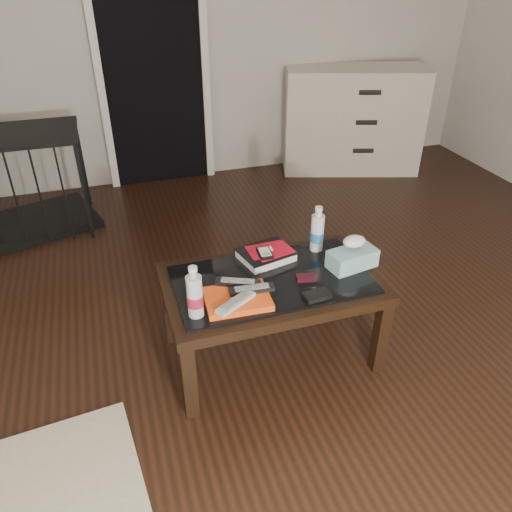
{
  "coord_description": "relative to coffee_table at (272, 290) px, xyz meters",
  "views": [
    {
      "loc": [
        -0.88,
        -1.74,
        1.78
      ],
      "look_at": [
        -0.28,
        0.13,
        0.55
      ],
      "focal_mm": 35.0,
      "sensor_mm": 36.0,
      "label": 1
    }
  ],
  "objects": [
    {
      "name": "flip_phone",
      "position": [
        0.15,
        -0.06,
        0.08
      ],
      "size": [
        0.1,
        0.06,
        0.02
      ],
      "primitive_type": "cube",
      "rotation": [
        0.0,
        0.0,
        -0.18
      ],
      "color": "black",
      "rests_on": "coffee_table"
    },
    {
      "name": "wallet",
      "position": [
        0.14,
        -0.2,
        0.07
      ],
      "size": [
        0.13,
        0.08,
        0.02
      ],
      "primitive_type": "cube",
      "rotation": [
        0.0,
        0.0,
        0.1
      ],
      "color": "black",
      "rests_on": "coffee_table"
    },
    {
      "name": "ipod",
      "position": [
        0.01,
        0.13,
        0.12
      ],
      "size": [
        0.07,
        0.11,
        0.02
      ],
      "primitive_type": "cube",
      "rotation": [
        0.0,
        0.0,
        -0.07
      ],
      "color": "black",
      "rests_on": "dvd_mailers"
    },
    {
      "name": "remote_silver",
      "position": [
        -0.22,
        -0.18,
        0.11
      ],
      "size": [
        0.2,
        0.15,
        0.02
      ],
      "primitive_type": "cube",
      "rotation": [
        0.0,
        0.0,
        0.56
      ],
      "color": "#B8B8BD",
      "rests_on": "magazines"
    },
    {
      "name": "water_bottle_right",
      "position": [
        0.3,
        0.18,
        0.18
      ],
      "size": [
        0.07,
        0.07,
        0.24
      ],
      "primitive_type": "cylinder",
      "rotation": [
        0.0,
        0.0,
        0.06
      ],
      "color": "silver",
      "rests_on": "coffee_table"
    },
    {
      "name": "dvd_mailers",
      "position": [
        0.04,
        0.18,
        0.11
      ],
      "size": [
        0.2,
        0.14,
        0.01
      ],
      "primitive_type": "cube",
      "rotation": [
        0.0,
        0.0,
        0.04
      ],
      "color": "#B60C1F",
      "rests_on": "textbook"
    },
    {
      "name": "tissue_box",
      "position": [
        0.4,
        -0.02,
        0.11
      ],
      "size": [
        0.25,
        0.16,
        0.09
      ],
      "primitive_type": "cube",
      "rotation": [
        0.0,
        0.0,
        0.18
      ],
      "color": "teal",
      "rests_on": "coffee_table"
    },
    {
      "name": "remote_black_back",
      "position": [
        -0.17,
        -0.04,
        0.11
      ],
      "size": [
        0.2,
        0.13,
        0.02
      ],
      "primitive_type": "cube",
      "rotation": [
        0.0,
        0.0,
        -0.42
      ],
      "color": "black",
      "rests_on": "magazines"
    },
    {
      "name": "textbook",
      "position": [
        0.03,
        0.17,
        0.09
      ],
      "size": [
        0.29,
        0.25,
        0.05
      ],
      "primitive_type": "cube",
      "rotation": [
        0.0,
        0.0,
        0.23
      ],
      "color": "black",
      "rests_on": "coffee_table"
    },
    {
      "name": "ground",
      "position": [
        0.23,
        -0.05,
        -0.4
      ],
      "size": [
        5.0,
        5.0,
        0.0
      ],
      "primitive_type": "plane",
      "color": "black",
      "rests_on": "ground"
    },
    {
      "name": "pet_crate",
      "position": [
        -1.25,
        1.8,
        -0.17
      ],
      "size": [
        1.04,
        0.84,
        0.71
      ],
      "rotation": [
        0.0,
        0.0,
        0.3
      ],
      "color": "black",
      "rests_on": "ground"
    },
    {
      "name": "coffee_table",
      "position": [
        0.0,
        0.0,
        0.0
      ],
      "size": [
        1.0,
        0.6,
        0.46
      ],
      "color": "black",
      "rests_on": "ground"
    },
    {
      "name": "magazines",
      "position": [
        -0.2,
        -0.12,
        0.08
      ],
      "size": [
        0.29,
        0.23,
        0.03
      ],
      "primitive_type": "cube",
      "rotation": [
        0.0,
        0.0,
        -0.06
      ],
      "color": "#EB4E16",
      "rests_on": "coffee_table"
    },
    {
      "name": "water_bottle_left",
      "position": [
        -0.39,
        -0.16,
        0.18
      ],
      "size": [
        0.07,
        0.07,
        0.24
      ],
      "primitive_type": "cylinder",
      "rotation": [
        0.0,
        0.0,
        -0.13
      ],
      "color": "#B5BDC1",
      "rests_on": "coffee_table"
    },
    {
      "name": "remote_black_front",
      "position": [
        -0.13,
        -0.11,
        0.11
      ],
      "size": [
        0.2,
        0.07,
        0.02
      ],
      "primitive_type": "cube",
      "rotation": [
        0.0,
        0.0,
        -0.09
      ],
      "color": "black",
      "rests_on": "magazines"
    },
    {
      "name": "doorway",
      "position": [
        -0.17,
        2.41,
        0.63
      ],
      "size": [
        0.9,
        0.08,
        2.07
      ],
      "color": "black",
      "rests_on": "ground"
    },
    {
      "name": "dresser",
      "position": [
        1.52,
        2.18,
        0.05
      ],
      "size": [
        1.29,
        0.84,
        0.9
      ],
      "rotation": [
        0.0,
        0.0,
        -0.3
      ],
      "color": "beige",
      "rests_on": "ground"
    }
  ]
}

